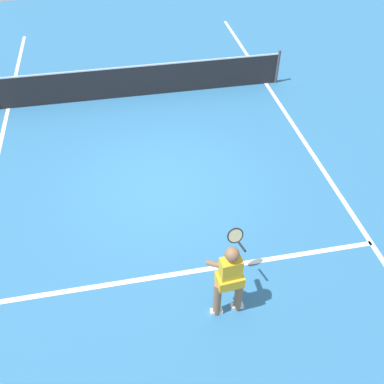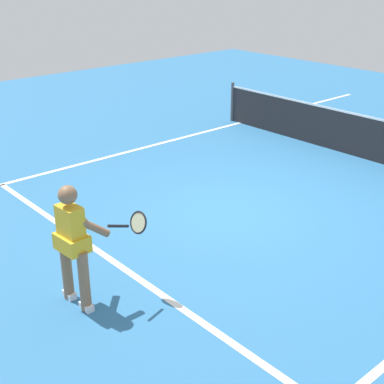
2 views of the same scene
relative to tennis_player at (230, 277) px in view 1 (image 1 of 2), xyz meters
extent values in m
plane|color=teal|center=(-0.62, 3.30, -0.85)|extent=(25.46, 25.46, 0.00)
cube|color=white|center=(-0.62, 0.85, -0.84)|extent=(7.34, 0.10, 0.01)
cube|color=white|center=(3.06, 3.30, -0.84)|extent=(0.10, 17.58, 0.01)
cylinder|color=#4C4C51|center=(3.36, 7.20, -0.35)|extent=(0.08, 0.08, 0.99)
cube|color=#232326|center=(-0.62, 7.20, -0.41)|extent=(7.86, 0.02, 0.87)
cube|color=white|center=(-0.62, 7.20, 0.05)|extent=(7.86, 0.02, 0.04)
cylinder|color=#8C6647|center=(-0.19, -0.04, -0.46)|extent=(0.13, 0.13, 0.78)
cylinder|color=#8C6647|center=(0.17, -0.02, -0.46)|extent=(0.13, 0.13, 0.78)
cube|color=white|center=(-0.19, -0.04, -0.81)|extent=(0.20, 0.10, 0.08)
cube|color=white|center=(0.17, -0.02, -0.81)|extent=(0.20, 0.10, 0.08)
cube|color=gold|center=(-0.01, -0.03, 0.19)|extent=(0.33, 0.22, 0.52)
cube|color=gold|center=(-0.01, -0.03, -0.01)|extent=(0.42, 0.31, 0.20)
sphere|color=#8C6647|center=(-0.01, -0.03, 0.59)|extent=(0.22, 0.22, 0.22)
cylinder|color=#8C6647|center=(-0.17, 0.11, 0.21)|extent=(0.31, 0.46, 0.37)
cylinder|color=#8C6647|center=(0.13, 0.13, 0.21)|extent=(0.25, 0.48, 0.37)
cylinder|color=black|center=(0.30, 0.41, 0.17)|extent=(0.06, 0.30, 0.14)
torus|color=black|center=(0.28, 0.71, 0.11)|extent=(0.29, 0.14, 0.28)
cylinder|color=beige|center=(0.28, 0.71, 0.11)|extent=(0.25, 0.11, 0.23)
camera|label=1|loc=(-1.32, -3.79, 5.40)|focal=40.38mm
camera|label=2|loc=(5.11, -2.65, 3.01)|focal=50.98mm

